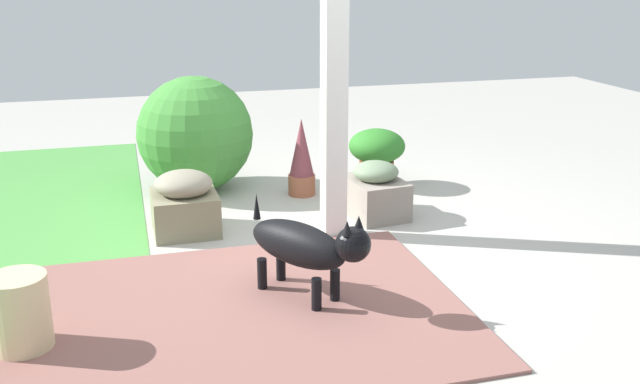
{
  "coord_description": "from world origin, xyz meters",
  "views": [
    {
      "loc": [
        -4.1,
        1.08,
        1.73
      ],
      "look_at": [
        0.07,
        -0.07,
        0.36
      ],
      "focal_mm": 40.27,
      "sensor_mm": 36.0,
      "label": 1
    }
  ],
  "objects_px": {
    "porch_pillar": "(334,57)",
    "terracotta_pot_spiky": "(302,159)",
    "round_shrub": "(195,134)",
    "ceramic_urn": "(20,314)",
    "stone_planter_mid": "(185,203)",
    "terracotta_pot_broad": "(377,152)",
    "dog": "(305,245)",
    "stone_planter_nearest": "(375,191)"
  },
  "relations": [
    {
      "from": "ceramic_urn",
      "to": "dog",
      "type": "bearing_deg",
      "value": -83.55
    },
    {
      "from": "round_shrub",
      "to": "stone_planter_mid",
      "type": "bearing_deg",
      "value": 168.95
    },
    {
      "from": "dog",
      "to": "ceramic_urn",
      "type": "xyz_separation_m",
      "value": [
        -0.16,
        1.41,
        -0.13
      ]
    },
    {
      "from": "terracotta_pot_spiky",
      "to": "terracotta_pot_broad",
      "type": "distance_m",
      "value": 0.65
    },
    {
      "from": "stone_planter_mid",
      "to": "ceramic_urn",
      "type": "distance_m",
      "value": 1.64
    },
    {
      "from": "stone_planter_mid",
      "to": "terracotta_pot_spiky",
      "type": "height_order",
      "value": "terracotta_pot_spiky"
    },
    {
      "from": "round_shrub",
      "to": "terracotta_pot_broad",
      "type": "xyz_separation_m",
      "value": [
        -0.29,
        -1.42,
        -0.17
      ]
    },
    {
      "from": "porch_pillar",
      "to": "stone_planter_nearest",
      "type": "relative_size",
      "value": 4.61
    },
    {
      "from": "round_shrub",
      "to": "ceramic_urn",
      "type": "bearing_deg",
      "value": 155.36
    },
    {
      "from": "porch_pillar",
      "to": "terracotta_pot_broad",
      "type": "bearing_deg",
      "value": -33.89
    },
    {
      "from": "stone_planter_mid",
      "to": "dog",
      "type": "height_order",
      "value": "dog"
    },
    {
      "from": "round_shrub",
      "to": "dog",
      "type": "bearing_deg",
      "value": -171.12
    },
    {
      "from": "stone_planter_mid",
      "to": "ceramic_urn",
      "type": "bearing_deg",
      "value": 147.39
    },
    {
      "from": "stone_planter_mid",
      "to": "round_shrub",
      "type": "height_order",
      "value": "round_shrub"
    },
    {
      "from": "ceramic_urn",
      "to": "terracotta_pot_broad",
      "type": "bearing_deg",
      "value": -50.66
    },
    {
      "from": "stone_planter_mid",
      "to": "round_shrub",
      "type": "xyz_separation_m",
      "value": [
        0.95,
        -0.19,
        0.25
      ]
    },
    {
      "from": "porch_pillar",
      "to": "stone_planter_mid",
      "type": "xyz_separation_m",
      "value": [
        0.32,
        0.95,
        -0.98
      ]
    },
    {
      "from": "porch_pillar",
      "to": "stone_planter_nearest",
      "type": "height_order",
      "value": "porch_pillar"
    },
    {
      "from": "stone_planter_mid",
      "to": "stone_planter_nearest",
      "type": "bearing_deg",
      "value": -91.54
    },
    {
      "from": "terracotta_pot_spiky",
      "to": "terracotta_pot_broad",
      "type": "relative_size",
      "value": 1.29
    },
    {
      "from": "stone_planter_mid",
      "to": "dog",
      "type": "bearing_deg",
      "value": -156.76
    },
    {
      "from": "stone_planter_mid",
      "to": "terracotta_pot_spiky",
      "type": "xyz_separation_m",
      "value": [
        0.59,
        -0.96,
        0.09
      ]
    },
    {
      "from": "stone_planter_nearest",
      "to": "dog",
      "type": "height_order",
      "value": "dog"
    },
    {
      "from": "porch_pillar",
      "to": "terracotta_pot_spiky",
      "type": "relative_size",
      "value": 3.88
    },
    {
      "from": "stone_planter_mid",
      "to": "dog",
      "type": "relative_size",
      "value": 0.62
    },
    {
      "from": "terracotta_pot_spiky",
      "to": "ceramic_urn",
      "type": "xyz_separation_m",
      "value": [
        -1.98,
        1.84,
        -0.1
      ]
    },
    {
      "from": "terracotta_pot_spiky",
      "to": "ceramic_urn",
      "type": "bearing_deg",
      "value": 136.98
    },
    {
      "from": "stone_planter_mid",
      "to": "dog",
      "type": "xyz_separation_m",
      "value": [
        -1.22,
        -0.53,
        0.11
      ]
    },
    {
      "from": "stone_planter_nearest",
      "to": "ceramic_urn",
      "type": "bearing_deg",
      "value": 121.13
    },
    {
      "from": "stone_planter_nearest",
      "to": "round_shrub",
      "type": "bearing_deg",
      "value": 49.62
    },
    {
      "from": "ceramic_urn",
      "to": "porch_pillar",
      "type": "bearing_deg",
      "value": -59.87
    },
    {
      "from": "stone_planter_nearest",
      "to": "terracotta_pot_broad",
      "type": "relative_size",
      "value": 1.09
    },
    {
      "from": "stone_planter_mid",
      "to": "ceramic_urn",
      "type": "height_order",
      "value": "stone_planter_mid"
    },
    {
      "from": "stone_planter_nearest",
      "to": "terracotta_pot_broad",
      "type": "height_order",
      "value": "terracotta_pot_broad"
    },
    {
      "from": "stone_planter_mid",
      "to": "terracotta_pot_broad",
      "type": "distance_m",
      "value": 1.74
    },
    {
      "from": "porch_pillar",
      "to": "terracotta_pot_spiky",
      "type": "bearing_deg",
      "value": -0.7
    },
    {
      "from": "round_shrub",
      "to": "ceramic_urn",
      "type": "height_order",
      "value": "round_shrub"
    },
    {
      "from": "porch_pillar",
      "to": "stone_planter_mid",
      "type": "distance_m",
      "value": 1.4
    },
    {
      "from": "porch_pillar",
      "to": "round_shrub",
      "type": "height_order",
      "value": "porch_pillar"
    },
    {
      "from": "porch_pillar",
      "to": "stone_planter_mid",
      "type": "height_order",
      "value": "porch_pillar"
    },
    {
      "from": "ceramic_urn",
      "to": "terracotta_pot_spiky",
      "type": "bearing_deg",
      "value": -43.02
    },
    {
      "from": "terracotta_pot_spiky",
      "to": "dog",
      "type": "height_order",
      "value": "terracotta_pot_spiky"
    }
  ]
}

